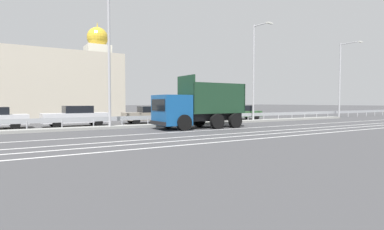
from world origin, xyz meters
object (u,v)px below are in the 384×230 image
object	(u,v)px
median_road_sign	(223,109)
parked_car_5	(204,114)
street_lamp_3	(342,76)
street_lamp_1	(110,55)
street_lamp_2	(255,68)
church_tower	(98,72)
parked_car_3	(76,116)
dump_truck	(191,111)
parked_car_4	(149,115)
parked_car_6	(243,112)

from	to	relation	value
median_road_sign	parked_car_5	distance (m)	3.16
street_lamp_3	street_lamp_1	bearing A→B (deg)	-179.55
street_lamp_2	parked_car_5	distance (m)	6.37
median_road_sign	church_tower	distance (m)	28.41
parked_car_3	dump_truck	bearing A→B (deg)	-134.93
street_lamp_2	parked_car_5	size ratio (longest dim) A/B	1.85
parked_car_3	church_tower	distance (m)	26.39
parked_car_4	parked_car_5	bearing A→B (deg)	-91.00
street_lamp_2	parked_car_6	distance (m)	5.96
street_lamp_2	parked_car_4	xyz separation A→B (m)	(-9.02, 3.65, -4.21)
median_road_sign	street_lamp_1	size ratio (longest dim) A/B	0.25
parked_car_4	street_lamp_3	bearing A→B (deg)	-95.29
street_lamp_2	street_lamp_3	distance (m)	13.53
parked_car_6	street_lamp_2	bearing A→B (deg)	156.05
street_lamp_1	street_lamp_2	distance (m)	13.53
dump_truck	street_lamp_2	distance (m)	9.79
street_lamp_1	parked_car_5	xyz separation A→B (m)	(9.95, 3.40, -4.32)
median_road_sign	church_tower	world-z (taller)	church_tower
street_lamp_1	dump_truck	bearing A→B (deg)	-27.78
dump_truck	median_road_sign	bearing A→B (deg)	-59.67
street_lamp_1	parked_car_4	distance (m)	7.35
median_road_sign	parked_car_4	distance (m)	6.52
dump_truck	parked_car_5	bearing A→B (deg)	-39.51
parked_car_5	parked_car_6	world-z (taller)	parked_car_6
street_lamp_2	parked_car_4	world-z (taller)	street_lamp_2
street_lamp_1	church_tower	world-z (taller)	church_tower
street_lamp_2	parked_car_3	bearing A→B (deg)	168.16
street_lamp_3	church_tower	world-z (taller)	church_tower
street_lamp_2	parked_car_6	bearing A→B (deg)	63.07
parked_car_3	street_lamp_3	bearing A→B (deg)	-98.75
dump_truck	parked_car_6	world-z (taller)	dump_truck
median_road_sign	street_lamp_3	distance (m)	17.50
parked_car_3	street_lamp_2	bearing A→B (deg)	-104.24
street_lamp_1	parked_car_3	xyz separation A→B (m)	(-1.62, 3.40, -4.28)
parked_car_4	parked_car_5	world-z (taller)	parked_car_4
parked_car_4	street_lamp_2	bearing A→B (deg)	-108.08
parked_car_3	church_tower	world-z (taller)	church_tower
street_lamp_2	street_lamp_3	bearing A→B (deg)	-0.07
street_lamp_3	parked_car_5	distance (m)	17.88
street_lamp_3	parked_car_4	world-z (taller)	street_lamp_3
parked_car_4	parked_car_6	world-z (taller)	parked_car_6
median_road_sign	street_lamp_3	size ratio (longest dim) A/B	0.27
street_lamp_2	street_lamp_1	bearing A→B (deg)	-179.04
median_road_sign	street_lamp_2	xyz separation A→B (m)	(3.60, -0.06, 3.70)
dump_truck	parked_car_3	bearing A→B (deg)	48.06
parked_car_4	parked_car_5	xyz separation A→B (m)	(5.44, -0.47, 0.01)
street_lamp_2	church_tower	bearing A→B (deg)	104.90
street_lamp_1	median_road_sign	bearing A→B (deg)	1.65
dump_truck	street_lamp_1	distance (m)	6.73
median_road_sign	street_lamp_1	bearing A→B (deg)	-178.35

